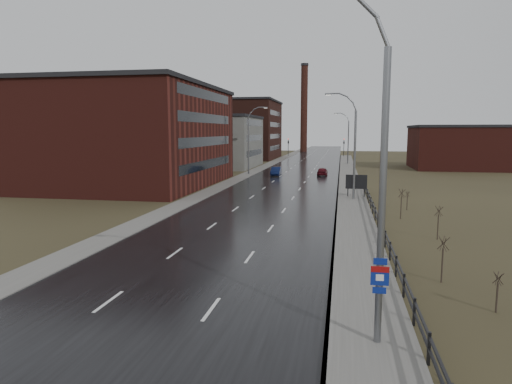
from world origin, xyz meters
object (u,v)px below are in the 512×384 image
at_px(billboard, 356,182).
at_px(car_far, 322,172).
at_px(car_near, 276,172).
at_px(streetlight_main, 373,171).

bearing_deg(billboard, car_far, 100.76).
bearing_deg(car_near, streetlight_main, -81.19).
relative_size(billboard, car_near, 0.61).
bearing_deg(car_far, billboard, 102.18).
distance_m(streetlight_main, billboard, 35.83).
height_order(streetlight_main, car_far, streetlight_main).
relative_size(streetlight_main, billboard, 4.64).
relative_size(streetlight_main, car_far, 3.05).
relative_size(billboard, car_far, 0.66).
relative_size(streetlight_main, car_near, 2.81).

